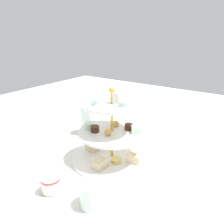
# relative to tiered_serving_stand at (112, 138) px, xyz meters

# --- Properties ---
(ground_plane) EXTENTS (2.40, 2.40, 0.00)m
(ground_plane) POSITION_rel_tiered_serving_stand_xyz_m (-0.00, 0.00, -0.09)
(ground_plane) COLOR silver
(tiered_serving_stand) EXTENTS (0.30, 0.30, 0.27)m
(tiered_serving_stand) POSITION_rel_tiered_serving_stand_xyz_m (0.00, 0.00, 0.00)
(tiered_serving_stand) COLOR white
(tiered_serving_stand) RESTS_ON ground_plane
(water_glass_tall_right) EXTENTS (0.07, 0.07, 0.13)m
(water_glass_tall_right) POSITION_rel_tiered_serving_stand_xyz_m (-0.22, 0.11, -0.02)
(water_glass_tall_right) COLOR silver
(water_glass_tall_right) RESTS_ON ground_plane
(water_glass_short_left) EXTENTS (0.06, 0.06, 0.07)m
(water_glass_short_left) POSITION_rel_tiered_serving_stand_xyz_m (0.09, -0.23, -0.05)
(water_glass_short_left) COLOR silver
(water_glass_short_left) RESTS_ON ground_plane
(teacup_with_saucer) EXTENTS (0.09, 0.09, 0.05)m
(teacup_with_saucer) POSITION_rel_tiered_serving_stand_xyz_m (-0.04, -0.25, -0.06)
(teacup_with_saucer) COLOR white
(teacup_with_saucer) RESTS_ON ground_plane
(butter_knife_left) EXTENTS (0.17, 0.07, 0.00)m
(butter_knife_left) POSITION_rel_tiered_serving_stand_xyz_m (0.09, 0.28, -0.08)
(butter_knife_left) COLOR silver
(butter_knife_left) RESTS_ON ground_plane
(butter_knife_right) EXTENTS (0.10, 0.15, 0.00)m
(butter_knife_right) POSITION_rel_tiered_serving_stand_xyz_m (-0.24, -0.17, -0.08)
(butter_knife_right) COLOR silver
(butter_knife_right) RESTS_ON ground_plane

